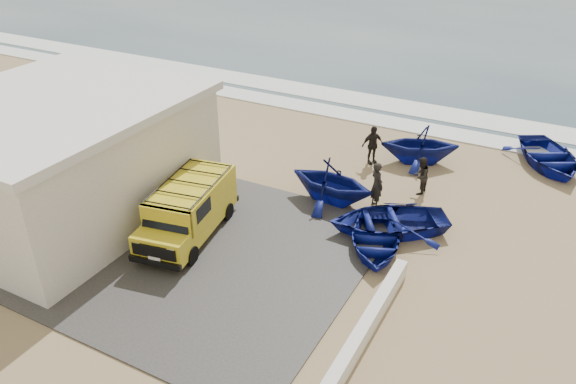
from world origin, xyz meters
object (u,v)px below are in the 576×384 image
at_px(parapet, 367,325).
at_px(boat_mid_left, 331,181).
at_px(van, 189,208).
at_px(building, 58,157).
at_px(boat_near_right, 388,220).
at_px(boat_near_left, 375,240).
at_px(fisherman_front, 377,185).
at_px(fisherman_back, 372,145).
at_px(fisherman_middle, 421,176).
at_px(boat_far_left, 420,144).
at_px(boat_far_right, 549,157).

bearing_deg(parapet, boat_mid_left, 122.16).
distance_m(parapet, van, 7.52).
distance_m(building, boat_near_right, 12.15).
distance_m(boat_near_left, fisherman_front, 2.94).
bearing_deg(boat_near_right, van, -92.99).
height_order(building, boat_near_right, building).
relative_size(fisherman_front, fisherman_back, 1.06).
distance_m(boat_near_right, boat_mid_left, 2.84).
relative_size(fisherman_middle, fisherman_back, 0.89).
bearing_deg(building, fisherman_middle, 33.03).
xyz_separation_m(boat_mid_left, boat_far_left, (1.97, 4.99, -0.02)).
bearing_deg(building, boat_near_left, 14.52).
height_order(boat_mid_left, fisherman_front, fisherman_front).
distance_m(fisherman_middle, fisherman_back, 3.15).
bearing_deg(boat_near_right, boat_far_left, 153.60).
distance_m(fisherman_front, fisherman_middle, 2.17).
relative_size(boat_mid_left, boat_far_right, 0.79).
distance_m(boat_near_right, fisherman_back, 5.54).
distance_m(building, fisherman_middle, 13.74).
bearing_deg(van, parapet, -23.39).
bearing_deg(fisherman_front, parapet, 147.83).
distance_m(van, boat_near_right, 6.98).
distance_m(boat_near_left, boat_far_left, 7.27).
height_order(parapet, boat_far_left, boat_far_left).
relative_size(boat_near_right, boat_far_left, 1.26).
xyz_separation_m(parapet, boat_mid_left, (-3.87, 6.15, 0.62)).
xyz_separation_m(building, boat_far_left, (10.61, 10.14, -1.28)).
bearing_deg(parapet, boat_near_right, 103.35).
distance_m(van, boat_far_right, 15.72).
distance_m(boat_near_right, fisherman_middle, 3.28).
height_order(boat_far_right, fisherman_back, fisherman_back).
bearing_deg(fisherman_back, parapet, -119.78).
relative_size(boat_mid_left, fisherman_front, 1.85).
bearing_deg(van, fisherman_front, 34.20).
relative_size(building, boat_near_right, 2.24).
xyz_separation_m(boat_far_left, boat_far_right, (5.10, 2.31, -0.43)).
xyz_separation_m(building, boat_far_right, (15.70, 12.45, -1.72)).
bearing_deg(boat_far_left, fisherman_back, -83.39).
bearing_deg(fisherman_back, building, 176.17).
bearing_deg(parapet, boat_near_left, 107.64).
height_order(fisherman_front, fisherman_middle, fisherman_front).
xyz_separation_m(boat_near_right, fisherman_middle, (0.19, 3.26, 0.34)).
bearing_deg(boat_far_right, boat_near_right, -146.78).
relative_size(boat_near_left, boat_mid_left, 1.02).
bearing_deg(parapet, fisherman_middle, 97.04).
bearing_deg(boat_far_right, parapet, -131.94).
xyz_separation_m(parapet, boat_far_right, (3.20, 13.45, 0.17)).
relative_size(boat_near_right, fisherman_back, 2.43).
xyz_separation_m(building, fisherman_front, (10.28, 5.63, -1.24)).
bearing_deg(fisherman_back, fisherman_front, -116.87).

